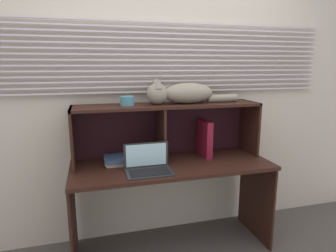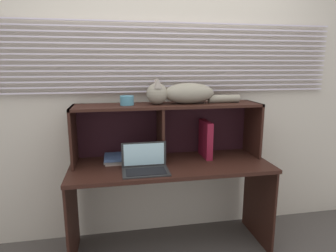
{
  "view_description": "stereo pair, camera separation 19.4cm",
  "coord_description": "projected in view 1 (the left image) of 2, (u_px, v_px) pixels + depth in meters",
  "views": [
    {
      "loc": [
        -0.62,
        -1.93,
        1.54
      ],
      "look_at": [
        0.0,
        0.33,
        1.04
      ],
      "focal_mm": 30.96,
      "sensor_mm": 36.0,
      "label": 1
    },
    {
      "loc": [
        -0.43,
        -1.97,
        1.54
      ],
      "look_at": [
        0.0,
        0.33,
        1.04
      ],
      "focal_mm": 30.96,
      "sensor_mm": 36.0,
      "label": 2
    }
  ],
  "objects": [
    {
      "name": "small_basket",
      "position": [
        127.0,
        101.0,
        2.26
      ],
      "size": [
        0.11,
        0.11,
        0.07
      ],
      "primitive_type": "cylinder",
      "color": "teal",
      "rests_on": "hutch_shelf_unit"
    },
    {
      "name": "laptop",
      "position": [
        148.0,
        166.0,
        2.15
      ],
      "size": [
        0.34,
        0.22,
        0.2
      ],
      "color": "#262626",
      "rests_on": "desk"
    },
    {
      "name": "desk",
      "position": [
        172.0,
        180.0,
        2.36
      ],
      "size": [
        1.59,
        0.61,
        0.76
      ],
      "color": "black",
      "rests_on": "ground"
    },
    {
      "name": "back_panel_with_blinds",
      "position": [
        162.0,
        97.0,
        2.55
      ],
      "size": [
        4.4,
        0.08,
        2.5
      ],
      "color": "beige",
      "rests_on": "ground"
    },
    {
      "name": "book_stack",
      "position": [
        116.0,
        160.0,
        2.34
      ],
      "size": [
        0.2,
        0.23,
        0.05
      ],
      "color": "#A28F83",
      "rests_on": "desk"
    },
    {
      "name": "hutch_shelf_unit",
      "position": [
        166.0,
        120.0,
        2.42
      ],
      "size": [
        1.53,
        0.33,
        0.47
      ],
      "color": "black",
      "rests_on": "desk"
    },
    {
      "name": "cat",
      "position": [
        182.0,
        93.0,
        2.37
      ],
      "size": [
        0.79,
        0.19,
        0.21
      ],
      "color": "gray",
      "rests_on": "hutch_shelf_unit"
    },
    {
      "name": "binder_upright",
      "position": [
        204.0,
        138.0,
        2.5
      ],
      "size": [
        0.05,
        0.25,
        0.31
      ],
      "primitive_type": "cube",
      "color": "maroon",
      "rests_on": "desk"
    }
  ]
}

